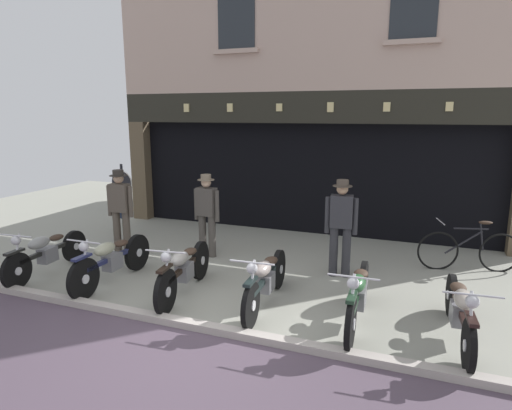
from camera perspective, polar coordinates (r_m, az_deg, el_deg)
name	(u,v)px	position (r m, az deg, el deg)	size (l,w,h in m)	color
ground	(158,377)	(5.30, -12.69, -21.06)	(21.44, 22.00, 0.18)	gray
shop_facade	(322,153)	(11.95, 8.60, 6.76)	(9.74, 4.42, 6.69)	black
motorcycle_far_left	(46,252)	(8.61, -25.72, -5.56)	(0.62, 2.01, 0.90)	black
motorcycle_left	(111,259)	(7.74, -18.35, -6.74)	(0.62, 2.05, 0.93)	black
motorcycle_center_left	(184,269)	(7.00, -9.39, -8.24)	(0.62, 2.05, 0.92)	black
motorcycle_center	(266,279)	(6.53, 1.26, -9.67)	(0.62, 2.08, 0.91)	black
motorcycle_center_right	(358,295)	(6.15, 13.16, -11.33)	(0.62, 2.06, 0.92)	black
motorcycle_right	(460,310)	(6.15, 25.12, -12.35)	(0.62, 2.04, 0.90)	black
salesman_left	(120,208)	(9.10, -17.29, -0.40)	(0.56, 0.34, 1.74)	brown
shopkeeper_center	(207,212)	(8.68, -6.45, -0.86)	(0.56, 0.33, 1.66)	#47423D
salesman_right	(341,224)	(7.69, 11.04, -2.39)	(0.56, 0.33, 1.72)	#2D2D33
tyre_sign_pole	(123,196)	(10.32, -17.01, 1.10)	(0.54, 0.06, 1.71)	#232328
advert_board_near	(410,160)	(10.09, 19.52, 5.62)	(0.64, 0.03, 1.04)	silver
advert_board_far	(462,163)	(10.11, 25.33, 5.03)	(0.73, 0.03, 1.10)	beige
leaning_bicycle	(469,250)	(8.86, 26.08, -5.31)	(1.76, 0.62, 0.96)	black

